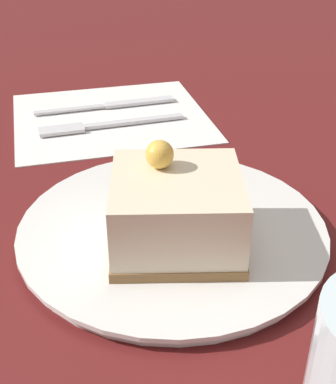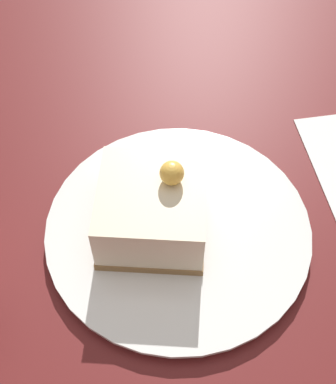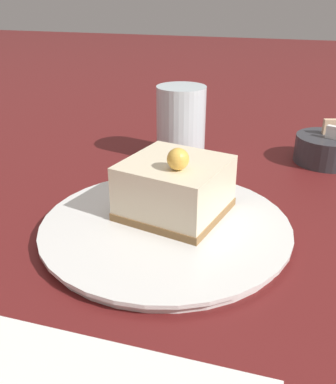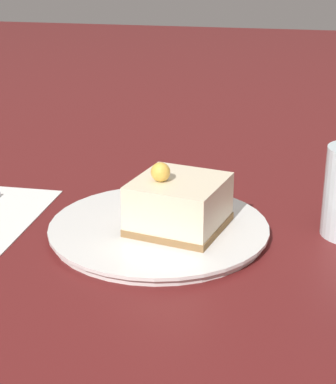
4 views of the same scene
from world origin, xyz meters
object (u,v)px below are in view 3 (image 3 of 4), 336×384
(plate, at_px, (166,227))
(sugar_bowl, at_px, (327,149))
(cake_slice, at_px, (175,187))
(drinking_glass, at_px, (181,123))

(plate, relative_size, sugar_bowl, 2.82)
(sugar_bowl, bearing_deg, cake_slice, -33.15)
(plate, distance_m, sugar_bowl, 0.31)
(sugar_bowl, height_order, drinking_glass, drinking_glass)
(cake_slice, bearing_deg, sugar_bowl, 158.24)
(plate, height_order, cake_slice, cake_slice)
(plate, relative_size, cake_slice, 2.18)
(cake_slice, height_order, sugar_bowl, cake_slice)
(plate, bearing_deg, sugar_bowl, 148.90)
(cake_slice, relative_size, sugar_bowl, 1.29)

